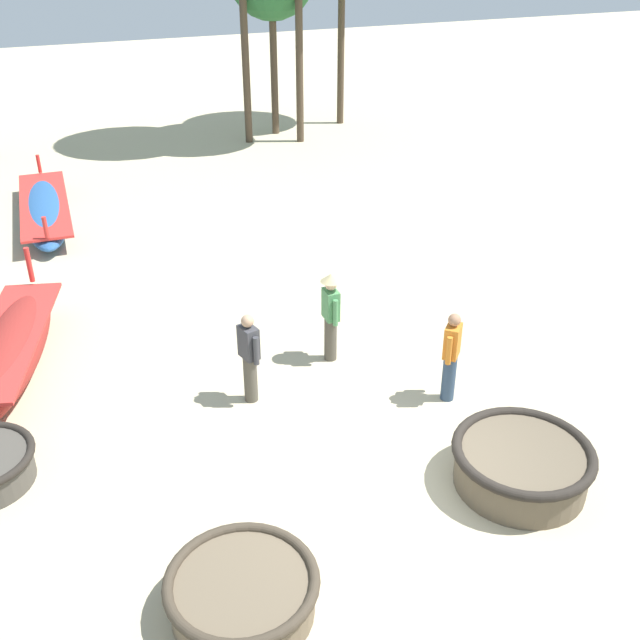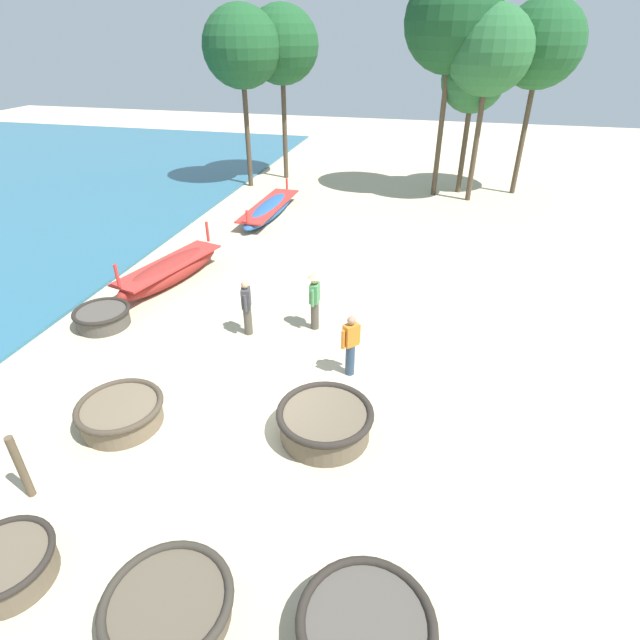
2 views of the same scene
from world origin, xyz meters
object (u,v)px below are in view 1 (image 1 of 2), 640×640
coracle_center (242,593)px  fisherman_hauling (331,311)px  coracle_far_left (521,464)px  fisherman_with_hat (451,355)px  long_boat_ochre_hull (45,209)px  long_boat_blue_hull (11,349)px  fisherman_standing_left (249,356)px

coracle_center → fisherman_hauling: 5.56m
coracle_far_left → fisherman_with_hat: 2.23m
coracle_far_left → long_boat_ochre_hull: bearing=113.3°
long_boat_ochre_hull → long_boat_blue_hull: long_boat_blue_hull is taller
long_boat_blue_hull → fisherman_with_hat: (6.55, -3.49, 0.43)m
coracle_far_left → long_boat_blue_hull: size_ratio=0.44×
coracle_center → long_boat_blue_hull: (-2.26, 6.33, 0.11)m
coracle_center → fisherman_hauling: (2.96, 4.66, 0.66)m
long_boat_ochre_hull → long_boat_blue_hull: (-0.97, -7.07, 0.11)m
coracle_center → fisherman_hauling: size_ratio=1.06×
long_boat_ochre_hull → fisherman_standing_left: 9.80m
coracle_far_left → long_boat_blue_hull: 8.58m
long_boat_blue_hull → fisherman_hauling: size_ratio=2.67×
coracle_far_left → fisherman_hauling: bearing=107.0°
long_boat_blue_hull → fisherman_standing_left: fisherman_standing_left is taller
coracle_far_left → long_boat_ochre_hull: 13.86m
fisherman_hauling → fisherman_with_hat: (1.32, -1.82, -0.12)m
long_boat_blue_hull → long_boat_ochre_hull: bearing=82.2°
fisherman_standing_left → fisherman_with_hat: size_ratio=1.00×
coracle_center → fisherman_standing_left: bearing=72.0°
coracle_center → fisherman_with_hat: (4.28, 2.84, 0.54)m
fisherman_hauling → fisherman_with_hat: bearing=-54.1°
long_boat_ochre_hull → fisherman_with_hat: size_ratio=3.42×
long_boat_ochre_hull → fisherman_with_hat: (5.58, -10.56, 0.54)m
coracle_far_left → long_boat_ochre_hull: (-5.48, 12.73, -0.06)m
fisherman_with_hat → coracle_far_left: bearing=-92.6°
long_boat_blue_hull → fisherman_standing_left: size_ratio=2.84×
long_boat_blue_hull → fisherman_with_hat: fisherman_with_hat is taller
fisherman_hauling → coracle_far_left: bearing=-73.0°
coracle_far_left → fisherman_with_hat: size_ratio=1.24×
fisherman_hauling → fisherman_standing_left: 1.81m
fisherman_with_hat → coracle_center: bearing=-146.4°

